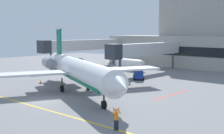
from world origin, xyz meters
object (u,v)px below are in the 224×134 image
(baggage_tug, at_px, (110,77))
(fuel_tank, at_px, (130,64))
(pushback_tractor, at_px, (139,74))
(marshaller, at_px, (116,118))
(regional_jet, at_px, (77,69))

(baggage_tug, bearing_deg, fuel_tank, 118.49)
(pushback_tractor, relative_size, marshaller, 2.10)
(fuel_tank, distance_m, marshaller, 40.07)
(pushback_tractor, distance_m, fuel_tank, 12.42)
(regional_jet, bearing_deg, baggage_tug, 100.60)
(baggage_tug, relative_size, fuel_tank, 0.54)
(fuel_tank, xyz_separation_m, marshaller, (24.51, -31.70, -0.38))
(pushback_tractor, bearing_deg, fuel_tank, 136.38)
(pushback_tractor, bearing_deg, marshaller, -56.15)
(baggage_tug, bearing_deg, pushback_tractor, 80.45)
(baggage_tug, bearing_deg, marshaller, -45.82)
(marshaller, bearing_deg, regional_jet, 149.68)
(baggage_tug, distance_m, marshaller, 23.74)
(fuel_tank, bearing_deg, marshaller, -52.29)
(regional_jet, xyz_separation_m, baggage_tug, (-1.54, 8.26, -2.12))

